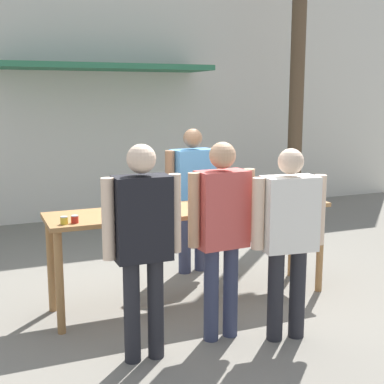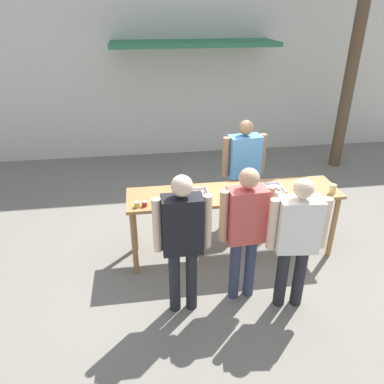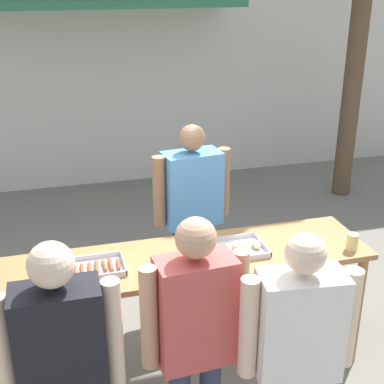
# 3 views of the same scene
# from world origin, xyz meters

# --- Properties ---
(ground_plane) EXTENTS (24.00, 24.00, 0.00)m
(ground_plane) POSITION_xyz_m (0.00, 0.00, 0.00)
(ground_plane) COLOR slate
(building_facade_back) EXTENTS (12.00, 1.11, 4.50)m
(building_facade_back) POSITION_xyz_m (0.00, 3.98, 2.26)
(building_facade_back) COLOR beige
(building_facade_back) RESTS_ON ground
(serving_table) EXTENTS (2.74, 0.65, 0.94)m
(serving_table) POSITION_xyz_m (0.00, 0.00, 0.82)
(serving_table) COLOR olive
(serving_table) RESTS_ON ground
(food_tray_sausages) EXTENTS (0.41, 0.28, 0.04)m
(food_tray_sausages) POSITION_xyz_m (-0.55, -0.01, 0.95)
(food_tray_sausages) COLOR silver
(food_tray_sausages) RESTS_ON serving_table
(food_tray_buns) EXTENTS (0.45, 0.32, 0.06)m
(food_tray_buns) POSITION_xyz_m (0.41, -0.01, 0.96)
(food_tray_buns) COLOR silver
(food_tray_buns) RESTS_ON serving_table
(beer_cup) EXTENTS (0.08, 0.08, 0.12)m
(beer_cup) POSITION_xyz_m (1.23, -0.20, 0.99)
(beer_cup) COLOR #DBC67A
(beer_cup) RESTS_ON serving_table
(person_server_behind_table) EXTENTS (0.67, 0.31, 1.63)m
(person_server_behind_table) POSITION_xyz_m (0.34, 0.81, 0.96)
(person_server_behind_table) COLOR #333851
(person_server_behind_table) RESTS_ON ground
(person_customer_holding_hotdog) EXTENTS (0.60, 0.23, 1.65)m
(person_customer_holding_hotdog) POSITION_xyz_m (-0.79, -0.95, 0.98)
(person_customer_holding_hotdog) COLOR #232328
(person_customer_holding_hotdog) RESTS_ON ground
(person_customer_with_cup) EXTENTS (0.63, 0.29, 1.58)m
(person_customer_with_cup) POSITION_xyz_m (0.40, -1.06, 0.93)
(person_customer_with_cup) COLOR #232328
(person_customer_with_cup) RESTS_ON ground
(person_customer_waiting_in_line) EXTENTS (0.59, 0.25, 1.63)m
(person_customer_waiting_in_line) POSITION_xyz_m (-0.09, -0.85, 0.97)
(person_customer_waiting_in_line) COLOR #333851
(person_customer_waiting_in_line) RESTS_ON ground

